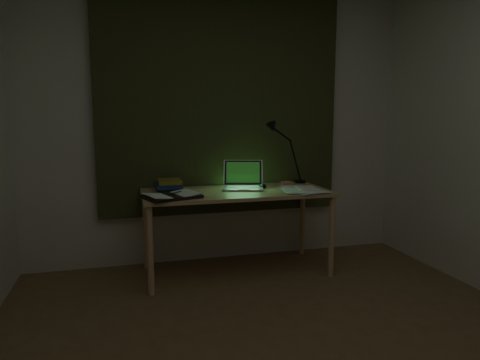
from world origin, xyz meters
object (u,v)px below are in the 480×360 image
object	(u,v)px
open_textbook	(172,196)
book_stack	(169,185)
desk	(236,232)
loose_papers	(300,189)
laptop	(243,175)
desk_lamp	(301,154)

from	to	relation	value
open_textbook	book_stack	size ratio (longest dim) A/B	1.59
desk	loose_papers	xyz separation A→B (m)	(0.54, -0.10, 0.37)
book_stack	loose_papers	world-z (taller)	book_stack
laptop	loose_papers	distance (m)	0.50
open_textbook	loose_papers	xyz separation A→B (m)	(1.10, 0.08, -0.01)
laptop	open_textbook	xyz separation A→B (m)	(-0.63, -0.24, -0.11)
book_stack	desk_lamp	bearing A→B (deg)	5.73
laptop	book_stack	distance (m)	0.63
desk	laptop	size ratio (longest dim) A/B	4.02
loose_papers	desk_lamp	distance (m)	0.49
desk	desk_lamp	size ratio (longest dim) A/B	2.86
desk	book_stack	xyz separation A→B (m)	(-0.54, 0.15, 0.41)
desk	desk_lamp	xyz separation A→B (m)	(0.70, 0.27, 0.63)
laptop	desk_lamp	xyz separation A→B (m)	(0.63, 0.21, 0.15)
laptop	desk	bearing A→B (deg)	-125.90
loose_papers	desk_lamp	size ratio (longest dim) A/B	0.66
laptop	desk_lamp	size ratio (longest dim) A/B	0.71
desk	desk_lamp	distance (m)	0.98
book_stack	desk	bearing A→B (deg)	-15.20
book_stack	desk_lamp	xyz separation A→B (m)	(1.25, 0.12, 0.22)
laptop	open_textbook	size ratio (longest dim) A/B	0.97
open_textbook	loose_papers	distance (m)	1.10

